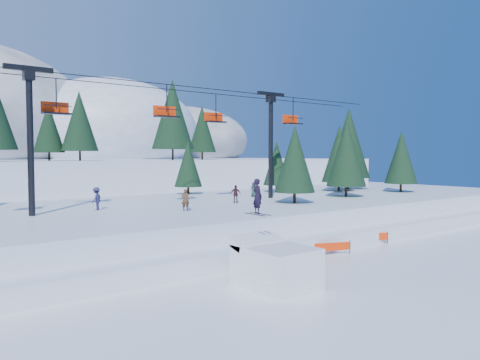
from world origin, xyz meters
TOP-DOWN VIEW (x-y plane):
  - ground at (0.00, 0.00)m, footprint 160.00×160.00m
  - mid_shelf at (0.00, 18.00)m, footprint 70.00×22.00m
  - berm at (0.00, 8.00)m, footprint 70.00×6.00m
  - jump_kicker at (-1.53, 1.22)m, footprint 3.07×4.32m
  - chairlift at (0.60, 18.05)m, footprint 46.68×3.21m
  - conifer_stand at (3.10, 18.18)m, footprint 62.34×17.98m
  - distant_skiers at (1.93, 17.65)m, footprint 17.71×6.80m
  - banner_near at (6.59, 4.55)m, footprint 2.66×1.09m
  - banner_far at (11.86, 5.29)m, footprint 2.61×1.21m

SIDE VIEW (x-z plane):
  - ground at x=0.00m, z-range 0.00..0.00m
  - banner_near at x=6.59m, z-range 0.09..0.99m
  - banner_far at x=11.86m, z-range 0.09..0.99m
  - berm at x=0.00m, z-range 0.00..1.10m
  - jump_kicker at x=-1.53m, z-range -1.55..3.91m
  - mid_shelf at x=0.00m, z-range 0.00..2.50m
  - distant_skiers at x=1.93m, z-range 2.45..4.22m
  - conifer_stand at x=3.10m, z-range 2.12..12.15m
  - chairlift at x=0.60m, z-range 4.18..14.46m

